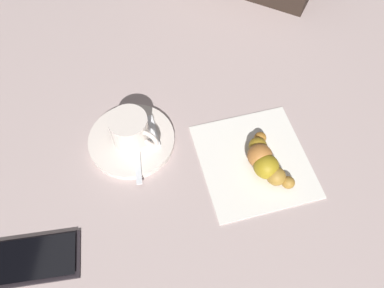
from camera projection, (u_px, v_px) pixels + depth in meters
name	position (u px, v px, depth m)	size (l,w,h in m)	color
ground_plane	(196.00, 153.00, 0.63)	(1.80, 1.80, 0.00)	#B29B98
saucer	(132.00, 140.00, 0.64)	(0.15, 0.15, 0.01)	silver
espresso_cup	(130.00, 129.00, 0.61)	(0.08, 0.06, 0.05)	silver
teaspoon	(136.00, 135.00, 0.63)	(0.04, 0.14, 0.01)	silver
sugar_packet	(150.00, 132.00, 0.64)	(0.06, 0.02, 0.01)	white
napkin	(254.00, 160.00, 0.62)	(0.17, 0.18, 0.00)	silver
croissant	(265.00, 161.00, 0.60)	(0.08, 0.11, 0.04)	#A66925
cell_phone	(33.00, 260.00, 0.53)	(0.14, 0.09, 0.01)	black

